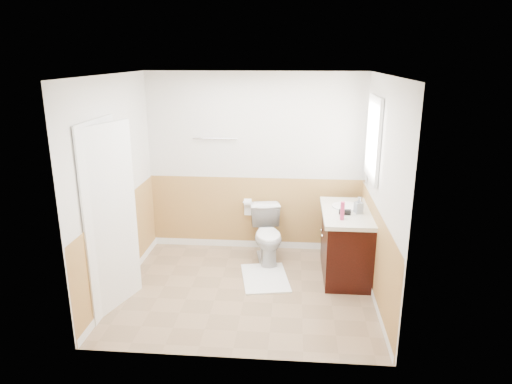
# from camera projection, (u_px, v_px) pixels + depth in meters

# --- Properties ---
(floor) EXTENTS (3.00, 3.00, 0.00)m
(floor) POSITION_uv_depth(u_px,v_px,m) (246.00, 289.00, 5.52)
(floor) COLOR #8C7051
(floor) RESTS_ON ground
(ceiling) EXTENTS (3.00, 3.00, 0.00)m
(ceiling) POSITION_uv_depth(u_px,v_px,m) (244.00, 75.00, 4.80)
(ceiling) COLOR white
(ceiling) RESTS_ON floor
(wall_back) EXTENTS (3.00, 0.00, 3.00)m
(wall_back) POSITION_uv_depth(u_px,v_px,m) (255.00, 164.00, 6.40)
(wall_back) COLOR silver
(wall_back) RESTS_ON floor
(wall_front) EXTENTS (3.00, 0.00, 3.00)m
(wall_front) POSITION_uv_depth(u_px,v_px,m) (229.00, 232.00, 3.92)
(wall_front) COLOR silver
(wall_front) RESTS_ON floor
(wall_left) EXTENTS (0.00, 3.00, 3.00)m
(wall_left) POSITION_uv_depth(u_px,v_px,m) (115.00, 187.00, 5.28)
(wall_left) COLOR silver
(wall_left) RESTS_ON floor
(wall_right) EXTENTS (0.00, 3.00, 3.00)m
(wall_right) POSITION_uv_depth(u_px,v_px,m) (381.00, 193.00, 5.04)
(wall_right) COLOR silver
(wall_right) RESTS_ON floor
(wainscot_back) EXTENTS (3.00, 0.00, 3.00)m
(wainscot_back) POSITION_uv_depth(u_px,v_px,m) (255.00, 215.00, 6.60)
(wainscot_back) COLOR tan
(wainscot_back) RESTS_ON floor
(wainscot_front) EXTENTS (3.00, 0.00, 3.00)m
(wainscot_front) POSITION_uv_depth(u_px,v_px,m) (231.00, 309.00, 4.14)
(wainscot_front) COLOR tan
(wainscot_front) RESTS_ON floor
(wainscot_left) EXTENTS (0.00, 2.60, 2.60)m
(wainscot_left) POSITION_uv_depth(u_px,v_px,m) (122.00, 247.00, 5.49)
(wainscot_left) COLOR tan
(wainscot_left) RESTS_ON floor
(wainscot_right) EXTENTS (0.00, 2.60, 2.60)m
(wainscot_right) POSITION_uv_depth(u_px,v_px,m) (375.00, 256.00, 5.25)
(wainscot_right) COLOR tan
(wainscot_right) RESTS_ON floor
(toilet) EXTENTS (0.54, 0.78, 0.73)m
(toilet) POSITION_uv_depth(u_px,v_px,m) (268.00, 235.00, 6.21)
(toilet) COLOR white
(toilet) RESTS_ON floor
(bath_mat) EXTENTS (0.69, 0.89, 0.02)m
(bath_mat) POSITION_uv_depth(u_px,v_px,m) (265.00, 278.00, 5.78)
(bath_mat) COLOR white
(bath_mat) RESTS_ON floor
(vanity_cabinet) EXTENTS (0.55, 1.10, 0.80)m
(vanity_cabinet) POSITION_uv_depth(u_px,v_px,m) (346.00, 245.00, 5.81)
(vanity_cabinet) COLOR black
(vanity_cabinet) RESTS_ON floor
(vanity_knob_left) EXTENTS (0.03, 0.03, 0.03)m
(vanity_knob_left) POSITION_uv_depth(u_px,v_px,m) (323.00, 236.00, 5.70)
(vanity_knob_left) COLOR white
(vanity_knob_left) RESTS_ON vanity_cabinet
(vanity_knob_right) EXTENTS (0.03, 0.03, 0.03)m
(vanity_knob_right) POSITION_uv_depth(u_px,v_px,m) (322.00, 230.00, 5.89)
(vanity_knob_right) COLOR #BBBAC1
(vanity_knob_right) RESTS_ON vanity_cabinet
(countertop) EXTENTS (0.60, 1.15, 0.05)m
(countertop) POSITION_uv_depth(u_px,v_px,m) (347.00, 213.00, 5.69)
(countertop) COLOR beige
(countertop) RESTS_ON vanity_cabinet
(sink_basin) EXTENTS (0.36, 0.36, 0.02)m
(sink_basin) POSITION_uv_depth(u_px,v_px,m) (346.00, 206.00, 5.82)
(sink_basin) COLOR white
(sink_basin) RESTS_ON countertop
(faucet) EXTENTS (0.02, 0.02, 0.14)m
(faucet) POSITION_uv_depth(u_px,v_px,m) (361.00, 202.00, 5.79)
(faucet) COLOR silver
(faucet) RESTS_ON countertop
(lotion_bottle) EXTENTS (0.05, 0.05, 0.22)m
(lotion_bottle) POSITION_uv_depth(u_px,v_px,m) (342.00, 211.00, 5.35)
(lotion_bottle) COLOR #C03160
(lotion_bottle) RESTS_ON countertop
(soap_dispenser) EXTENTS (0.12, 0.12, 0.20)m
(soap_dispenser) POSITION_uv_depth(u_px,v_px,m) (359.00, 205.00, 5.58)
(soap_dispenser) COLOR gray
(soap_dispenser) RESTS_ON countertop
(hair_dryer_body) EXTENTS (0.14, 0.07, 0.07)m
(hair_dryer_body) POSITION_uv_depth(u_px,v_px,m) (345.00, 212.00, 5.54)
(hair_dryer_body) COLOR black
(hair_dryer_body) RESTS_ON countertop
(hair_dryer_handle) EXTENTS (0.03, 0.03, 0.07)m
(hair_dryer_handle) POSITION_uv_depth(u_px,v_px,m) (341.00, 212.00, 5.63)
(hair_dryer_handle) COLOR black
(hair_dryer_handle) RESTS_ON countertop
(mirror_panel) EXTENTS (0.02, 0.35, 0.90)m
(mirror_panel) POSITION_uv_depth(u_px,v_px,m) (366.00, 147.00, 6.00)
(mirror_panel) COLOR silver
(mirror_panel) RESTS_ON wall_right
(window_frame) EXTENTS (0.04, 0.80, 1.00)m
(window_frame) POSITION_uv_depth(u_px,v_px,m) (373.00, 138.00, 5.46)
(window_frame) COLOR white
(window_frame) RESTS_ON wall_right
(window_glass) EXTENTS (0.01, 0.70, 0.90)m
(window_glass) POSITION_uv_depth(u_px,v_px,m) (375.00, 138.00, 5.46)
(window_glass) COLOR white
(window_glass) RESTS_ON wall_right
(door) EXTENTS (0.29, 0.78, 2.04)m
(door) POSITION_uv_depth(u_px,v_px,m) (111.00, 219.00, 4.91)
(door) COLOR white
(door) RESTS_ON wall_left
(door_frame) EXTENTS (0.02, 0.92, 2.10)m
(door_frame) POSITION_uv_depth(u_px,v_px,m) (104.00, 218.00, 4.91)
(door_frame) COLOR white
(door_frame) RESTS_ON wall_left
(door_knob) EXTENTS (0.06, 0.06, 0.06)m
(door_knob) POSITION_uv_depth(u_px,v_px,m) (127.00, 215.00, 5.24)
(door_knob) COLOR silver
(door_knob) RESTS_ON door
(towel_bar) EXTENTS (0.62, 0.02, 0.02)m
(towel_bar) POSITION_uv_depth(u_px,v_px,m) (215.00, 139.00, 6.30)
(towel_bar) COLOR silver
(towel_bar) RESTS_ON wall_back
(tp_holder_bar) EXTENTS (0.14, 0.02, 0.02)m
(tp_holder_bar) POSITION_uv_depth(u_px,v_px,m) (248.00, 202.00, 6.50)
(tp_holder_bar) COLOR silver
(tp_holder_bar) RESTS_ON wall_back
(tp_roll) EXTENTS (0.10, 0.11, 0.11)m
(tp_roll) POSITION_uv_depth(u_px,v_px,m) (248.00, 202.00, 6.50)
(tp_roll) COLOR white
(tp_roll) RESTS_ON tp_holder_bar
(tp_sheet) EXTENTS (0.10, 0.01, 0.16)m
(tp_sheet) POSITION_uv_depth(u_px,v_px,m) (248.00, 210.00, 6.53)
(tp_sheet) COLOR white
(tp_sheet) RESTS_ON tp_roll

